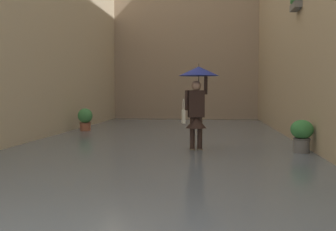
% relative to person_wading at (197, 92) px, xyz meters
% --- Properties ---
extents(ground_plane, '(60.00, 60.00, 0.00)m').
position_rel_person_wading_xyz_m(ground_plane, '(1.00, -1.70, -1.48)').
color(ground_plane, '#605B56').
extents(flood_water, '(8.18, 24.43, 0.08)m').
position_rel_person_wading_xyz_m(flood_water, '(1.00, -1.70, -1.44)').
color(flood_water, slate).
rests_on(flood_water, ground_plane).
extents(building_facade_far, '(10.98, 1.80, 10.33)m').
position_rel_person_wading_xyz_m(building_facade_far, '(1.00, -11.82, 3.69)').
color(building_facade_far, gray).
rests_on(building_facade_far, ground_plane).
extents(person_wading, '(0.96, 0.96, 2.15)m').
position_rel_person_wading_xyz_m(person_wading, '(0.00, 0.00, 0.00)').
color(person_wading, '#4C4233').
rests_on(person_wading, ground_plane).
extents(potted_plant_far_left, '(0.51, 0.51, 0.83)m').
position_rel_person_wading_xyz_m(potted_plant_far_left, '(-2.41, 0.22, -1.00)').
color(potted_plant_far_left, '#66605B').
rests_on(potted_plant_far_left, ground_plane).
extents(potted_plant_mid_right, '(0.52, 0.52, 0.88)m').
position_rel_person_wading_xyz_m(potted_plant_mid_right, '(4.16, -4.29, -0.98)').
color(potted_plant_mid_right, '#9E563D').
rests_on(potted_plant_mid_right, ground_plane).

